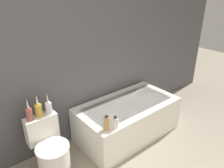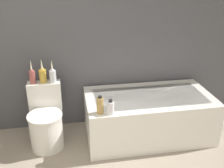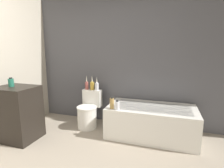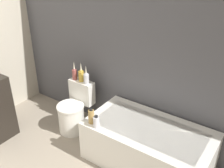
{
  "view_description": "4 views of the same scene",
  "coord_description": "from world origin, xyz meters",
  "px_view_note": "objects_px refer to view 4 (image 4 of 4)",
  "views": [
    {
      "loc": [
        -1.01,
        -0.21,
        2.02
      ],
      "look_at": [
        0.43,
        1.55,
        0.97
      ],
      "focal_mm": 35.0,
      "sensor_mm": 36.0,
      "label": 1
    },
    {
      "loc": [
        -0.04,
        -0.85,
        1.81
      ],
      "look_at": [
        0.38,
        1.58,
        0.73
      ],
      "focal_mm": 42.0,
      "sensor_mm": 36.0,
      "label": 2
    },
    {
      "loc": [
        1.05,
        -1.14,
        1.41
      ],
      "look_at": [
        0.22,
        1.44,
        0.9
      ],
      "focal_mm": 28.0,
      "sensor_mm": 36.0,
      "label": 3
    },
    {
      "loc": [
        1.82,
        -0.48,
        2.3
      ],
      "look_at": [
        0.37,
        1.6,
        0.96
      ],
      "focal_mm": 42.0,
      "sensor_mm": 36.0,
      "label": 4
    }
  ],
  "objects_px": {
    "vase_silver": "(81,75)",
    "vase_bronze": "(86,78)",
    "bathtub": "(148,146)",
    "shampoo_bottle_tall": "(91,116)",
    "shampoo_bottle_short": "(96,122)",
    "toilet": "(74,111)",
    "vase_gold": "(75,73)"
  },
  "relations": [
    {
      "from": "vase_silver",
      "to": "bathtub",
      "type": "bearing_deg",
      "value": -10.31
    },
    {
      "from": "shampoo_bottle_tall",
      "to": "toilet",
      "type": "bearing_deg",
      "value": 151.78
    },
    {
      "from": "vase_gold",
      "to": "vase_silver",
      "type": "xyz_separation_m",
      "value": [
        0.11,
        0.02,
        0.0
      ]
    },
    {
      "from": "toilet",
      "to": "shampoo_bottle_short",
      "type": "bearing_deg",
      "value": -26.97
    },
    {
      "from": "bathtub",
      "to": "vase_gold",
      "type": "bearing_deg",
      "value": 171.27
    },
    {
      "from": "vase_silver",
      "to": "shampoo_bottle_tall",
      "type": "xyz_separation_m",
      "value": [
        0.56,
        -0.5,
        -0.17
      ]
    },
    {
      "from": "bathtub",
      "to": "toilet",
      "type": "relative_size",
      "value": 2.11
    },
    {
      "from": "bathtub",
      "to": "vase_silver",
      "type": "relative_size",
      "value": 5.27
    },
    {
      "from": "vase_bronze",
      "to": "shampoo_bottle_short",
      "type": "xyz_separation_m",
      "value": [
        0.55,
        -0.5,
        -0.18
      ]
    },
    {
      "from": "bathtub",
      "to": "vase_silver",
      "type": "distance_m",
      "value": 1.28
    },
    {
      "from": "toilet",
      "to": "shampoo_bottle_tall",
      "type": "relative_size",
      "value": 3.61
    },
    {
      "from": "toilet",
      "to": "vase_silver",
      "type": "bearing_deg",
      "value": 90.0
    },
    {
      "from": "vase_silver",
      "to": "vase_bronze",
      "type": "xyz_separation_m",
      "value": [
        0.11,
        -0.03,
        -0.0
      ]
    },
    {
      "from": "bathtub",
      "to": "vase_silver",
      "type": "bearing_deg",
      "value": 169.69
    },
    {
      "from": "bathtub",
      "to": "vase_silver",
      "type": "height_order",
      "value": "vase_silver"
    },
    {
      "from": "bathtub",
      "to": "vase_gold",
      "type": "xyz_separation_m",
      "value": [
        -1.26,
        0.19,
        0.51
      ]
    },
    {
      "from": "vase_gold",
      "to": "shampoo_bottle_tall",
      "type": "bearing_deg",
      "value": -35.63
    },
    {
      "from": "vase_gold",
      "to": "toilet",
      "type": "bearing_deg",
      "value": -58.84
    },
    {
      "from": "toilet",
      "to": "vase_bronze",
      "type": "height_order",
      "value": "vase_bronze"
    },
    {
      "from": "shampoo_bottle_tall",
      "to": "vase_silver",
      "type": "bearing_deg",
      "value": 138.56
    },
    {
      "from": "toilet",
      "to": "vase_gold",
      "type": "distance_m",
      "value": 0.53
    },
    {
      "from": "toilet",
      "to": "vase_bronze",
      "type": "relative_size",
      "value": 2.56
    },
    {
      "from": "shampoo_bottle_tall",
      "to": "shampoo_bottle_short",
      "type": "relative_size",
      "value": 1.22
    },
    {
      "from": "bathtub",
      "to": "toilet",
      "type": "distance_m",
      "value": 1.16
    },
    {
      "from": "vase_gold",
      "to": "shampoo_bottle_short",
      "type": "height_order",
      "value": "vase_gold"
    },
    {
      "from": "toilet",
      "to": "vase_silver",
      "type": "height_order",
      "value": "vase_silver"
    },
    {
      "from": "bathtub",
      "to": "shampoo_bottle_short",
      "type": "distance_m",
      "value": 0.67
    },
    {
      "from": "bathtub",
      "to": "vase_bronze",
      "type": "height_order",
      "value": "vase_bronze"
    },
    {
      "from": "bathtub",
      "to": "toilet",
      "type": "bearing_deg",
      "value": 179.25
    },
    {
      "from": "vase_bronze",
      "to": "shampoo_bottle_tall",
      "type": "relative_size",
      "value": 1.41
    },
    {
      "from": "bathtub",
      "to": "shampoo_bottle_tall",
      "type": "height_order",
      "value": "shampoo_bottle_tall"
    },
    {
      "from": "toilet",
      "to": "shampoo_bottle_tall",
      "type": "bearing_deg",
      "value": -28.22
    }
  ]
}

